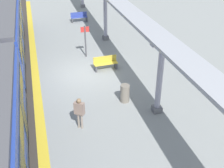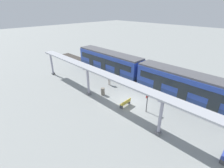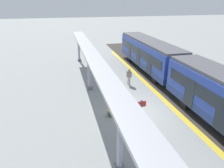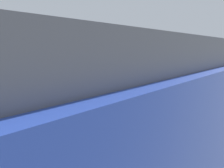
# 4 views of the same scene
# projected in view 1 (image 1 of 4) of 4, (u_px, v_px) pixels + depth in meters

# --- Properties ---
(ground_plane) EXTENTS (176.00, 176.00, 0.00)m
(ground_plane) POSITION_uv_depth(u_px,v_px,m) (84.00, 73.00, 17.69)
(ground_plane) COLOR gray
(tactile_edge_strip) EXTENTS (0.45, 38.17, 0.01)m
(tactile_edge_strip) POSITION_uv_depth(u_px,v_px,m) (36.00, 79.00, 17.01)
(tactile_edge_strip) COLOR gold
(tactile_edge_strip) RESTS_ON ground
(trackbed) EXTENTS (3.20, 50.17, 0.01)m
(trackbed) POSITION_uv_depth(u_px,v_px,m) (4.00, 84.00, 16.58)
(trackbed) COLOR #38332D
(trackbed) RESTS_ON ground
(train_far_carriage) EXTENTS (2.65, 12.79, 3.48)m
(train_far_carriage) POSITION_uv_depth(u_px,v_px,m) (1.00, 29.00, 19.28)
(train_far_carriage) COLOR #2843A4
(train_far_carriage) RESTS_ON ground
(canopy_pillar_second) EXTENTS (1.10, 0.44, 3.67)m
(canopy_pillar_second) POSITION_uv_depth(u_px,v_px,m) (160.00, 79.00, 13.28)
(canopy_pillar_second) COLOR slate
(canopy_pillar_second) RESTS_ON ground
(canopy_pillar_third) EXTENTS (1.10, 0.44, 3.67)m
(canopy_pillar_third) POSITION_uv_depth(u_px,v_px,m) (105.00, 16.00, 21.67)
(canopy_pillar_third) COLOR slate
(canopy_pillar_third) RESTS_ON ground
(canopy_beam) EXTENTS (1.20, 30.40, 0.16)m
(canopy_beam) POSITION_uv_depth(u_px,v_px,m) (127.00, 9.00, 16.55)
(canopy_beam) COLOR #A8AAB2
(canopy_beam) RESTS_ON canopy_pillar_nearest
(bench_near_end) EXTENTS (1.52, 0.51, 0.86)m
(bench_near_end) POSITION_uv_depth(u_px,v_px,m) (105.00, 63.00, 17.94)
(bench_near_end) COLOR gold
(bench_near_end) RESTS_ON ground
(bench_mid_platform) EXTENTS (1.51, 0.47, 0.86)m
(bench_mid_platform) POSITION_uv_depth(u_px,v_px,m) (79.00, 17.00, 26.23)
(bench_mid_platform) COLOR #36499E
(bench_mid_platform) RESTS_ON ground
(trash_bin) EXTENTS (0.48, 0.48, 0.96)m
(trash_bin) POSITION_uv_depth(u_px,v_px,m) (125.00, 93.00, 14.77)
(trash_bin) COLOR gray
(trash_bin) RESTS_ON ground
(platform_info_sign) EXTENTS (0.56, 0.10, 2.20)m
(platform_info_sign) POSITION_uv_depth(u_px,v_px,m) (85.00, 38.00, 19.17)
(platform_info_sign) COLOR #4C4C51
(platform_info_sign) RESTS_ON ground
(passenger_waiting_near_edge) EXTENTS (0.49, 0.43, 1.58)m
(passenger_waiting_near_edge) POSITION_uv_depth(u_px,v_px,m) (79.00, 110.00, 12.62)
(passenger_waiting_near_edge) COLOR gray
(passenger_waiting_near_edge) RESTS_ON ground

